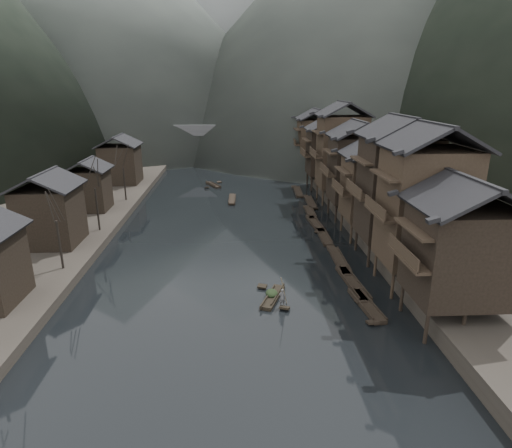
{
  "coord_description": "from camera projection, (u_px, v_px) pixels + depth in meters",
  "views": [
    {
      "loc": [
        0.28,
        -37.13,
        18.27
      ],
      "look_at": [
        2.78,
        11.1,
        2.5
      ],
      "focal_mm": 30.0,
      "sensor_mm": 36.0,
      "label": 1
    }
  ],
  "objects": [
    {
      "name": "water",
      "position": [
        233.0,
        285.0,
        40.9
      ],
      "size": [
        300.0,
        300.0,
        0.0
      ],
      "primitive_type": "plane",
      "color": "black",
      "rests_on": "ground"
    },
    {
      "name": "cargo_heap",
      "position": [
        272.0,
        290.0,
        38.29
      ],
      "size": [
        1.11,
        1.45,
        0.67
      ],
      "primitive_type": "ellipsoid",
      "color": "black",
      "rests_on": "hero_sampan"
    },
    {
      "name": "bare_trees",
      "position": [
        77.0,
        196.0,
        46.94
      ],
      "size": [
        3.81,
        42.9,
        7.63
      ],
      "color": "black",
      "rests_on": "left_bank"
    },
    {
      "name": "stone_bridge",
      "position": [
        232.0,
        140.0,
        107.67
      ],
      "size": [
        40.0,
        6.0,
        9.0
      ],
      "color": "#4C4C4F",
      "rests_on": "ground"
    },
    {
      "name": "left_houses",
      "position": [
        79.0,
        184.0,
        57.23
      ],
      "size": [
        8.1,
        53.2,
        8.73
      ],
      "color": "black",
      "rests_on": "left_bank"
    },
    {
      "name": "stilt_houses",
      "position": [
        361.0,
        158.0,
        57.22
      ],
      "size": [
        9.0,
        67.6,
        16.08
      ],
      "color": "black",
      "rests_on": "ground"
    },
    {
      "name": "right_bank",
      "position": [
        419.0,
        182.0,
        80.32
      ],
      "size": [
        40.0,
        200.0,
        1.8
      ],
      "primitive_type": "cube",
      "color": "#2D2823",
      "rests_on": "ground"
    },
    {
      "name": "hero_sampan",
      "position": [
        273.0,
        297.0,
        38.26
      ],
      "size": [
        2.65,
        5.0,
        0.44
      ],
      "color": "black",
      "rests_on": "water"
    },
    {
      "name": "bamboo_pole",
      "position": [
        285.0,
        265.0,
        35.56
      ],
      "size": [
        0.97,
        2.03,
        4.0
      ],
      "primitive_type": "cylinder",
      "rotation": [
        0.5,
        0.0,
        -0.43
      ],
      "color": "#8C7A51",
      "rests_on": "boatman"
    },
    {
      "name": "left_bank",
      "position": [
        39.0,
        188.0,
        76.96
      ],
      "size": [
        40.0,
        200.0,
        1.2
      ],
      "primitive_type": "cube",
      "color": "#2D2823",
      "rests_on": "ground"
    },
    {
      "name": "midriver_boats",
      "position": [
        236.0,
        182.0,
        82.95
      ],
      "size": [
        12.58,
        37.31,
        0.45
      ],
      "color": "black",
      "rests_on": "water"
    },
    {
      "name": "boatman",
      "position": [
        282.0,
        295.0,
        36.41
      ],
      "size": [
        0.61,
        0.42,
        1.59
      ],
      "primitive_type": "imported",
      "rotation": [
        0.0,
        0.0,
        3.22
      ],
      "color": "#58595B",
      "rests_on": "hero_sampan"
    },
    {
      "name": "moored_sampans",
      "position": [
        322.0,
        230.0,
        55.79
      ],
      "size": [
        2.73,
        48.49,
        0.47
      ],
      "color": "black",
      "rests_on": "water"
    }
  ]
}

